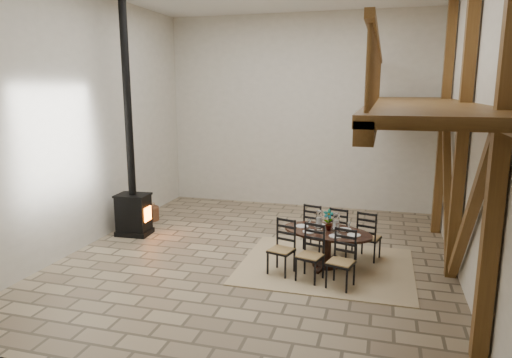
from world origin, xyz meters
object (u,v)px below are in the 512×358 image
(wood_stove, at_px, (132,184))
(log_stack, at_px, (135,221))
(log_basket, at_px, (149,213))
(dining_table, at_px, (327,247))

(wood_stove, bearing_deg, log_stack, 116.42)
(log_stack, bearing_deg, log_basket, 82.19)
(dining_table, relative_size, wood_stove, 0.42)
(wood_stove, distance_m, log_stack, 1.18)
(dining_table, height_order, wood_stove, wood_stove)
(dining_table, height_order, log_basket, dining_table)
(wood_stove, relative_size, log_basket, 10.25)
(wood_stove, bearing_deg, log_basket, 99.48)
(log_basket, xyz_separation_m, log_stack, (-0.07, -0.52, -0.06))
(wood_stove, relative_size, log_stack, 9.19)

